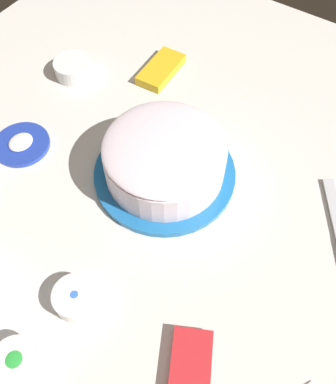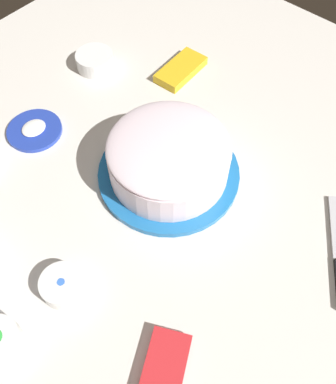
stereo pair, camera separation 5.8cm
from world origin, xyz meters
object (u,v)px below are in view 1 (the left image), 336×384
(frosting_tub_lid, at_px, (22,144))
(candy_box_lower, at_px, (189,380))
(sprinkle_bowl_rainbow, at_px, (73,68))
(sprinkle_bowl_blue, at_px, (76,298))
(frosted_cake, at_px, (165,160))
(candy_box_upper, at_px, (161,69))
(sprinkle_bowl_green, at_px, (17,362))

(frosting_tub_lid, height_order, candy_box_lower, candy_box_lower)
(sprinkle_bowl_rainbow, distance_m, sprinkle_bowl_blue, 0.59)
(frosted_cake, height_order, sprinkle_bowl_blue, frosted_cake)
(frosting_tub_lid, xyz_separation_m, sprinkle_bowl_blue, (-0.20, -0.33, 0.01))
(candy_box_lower, bearing_deg, frosting_tub_lid, 43.45)
(sprinkle_bowl_blue, bearing_deg, sprinkle_bowl_rainbow, 40.96)
(frosting_tub_lid, xyz_separation_m, sprinkle_bowl_rainbow, (0.24, 0.05, 0.01))
(candy_box_lower, relative_size, candy_box_upper, 1.13)
(frosted_cake, bearing_deg, frosting_tub_lid, 109.59)
(frosted_cake, xyz_separation_m, sprinkle_bowl_rainbow, (0.13, 0.36, -0.03))
(frosted_cake, height_order, frosting_tub_lid, frosted_cake)
(frosting_tub_lid, xyz_separation_m, candy_box_upper, (0.37, -0.12, 0.00))
(frosted_cake, xyz_separation_m, candy_box_upper, (0.26, 0.18, -0.04))
(sprinkle_bowl_green, xyz_separation_m, sprinkle_bowl_blue, (0.13, -0.01, -0.00))
(sprinkle_bowl_green, xyz_separation_m, candy_box_upper, (0.70, 0.20, -0.01))
(sprinkle_bowl_green, distance_m, candy_box_upper, 0.73)
(candy_box_lower, bearing_deg, candy_box_upper, 10.97)
(sprinkle_bowl_blue, xyz_separation_m, candy_box_lower, (-0.00, -0.23, -0.01))
(sprinkle_bowl_rainbow, bearing_deg, sprinkle_bowl_blue, -139.04)
(sprinkle_bowl_green, bearing_deg, frosting_tub_lid, 44.03)
(frosted_cake, distance_m, sprinkle_bowl_green, 0.45)
(frosted_cake, distance_m, sprinkle_bowl_rainbow, 0.39)
(frosted_cake, height_order, candy_box_lower, frosted_cake)
(sprinkle_bowl_green, bearing_deg, frosted_cake, 2.05)
(sprinkle_bowl_green, bearing_deg, candy_box_lower, -61.44)
(frosted_cake, relative_size, frosting_tub_lid, 2.41)
(sprinkle_bowl_blue, distance_m, candy_box_upper, 0.61)
(frosting_tub_lid, distance_m, sprinkle_bowl_blue, 0.39)
(candy_box_upper, bearing_deg, candy_box_lower, -145.49)
(frosting_tub_lid, bearing_deg, frosted_cake, -70.41)
(candy_box_lower, bearing_deg, sprinkle_bowl_blue, 63.09)
(sprinkle_bowl_green, relative_size, candy_box_upper, 0.55)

